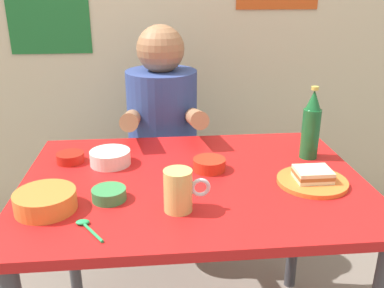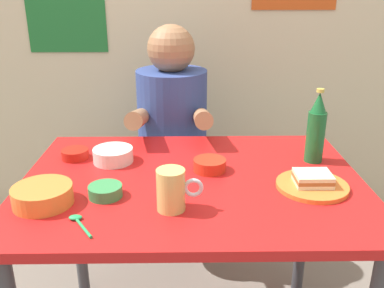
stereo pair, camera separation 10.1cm
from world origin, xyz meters
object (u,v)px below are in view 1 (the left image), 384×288
(stool, at_px, (164,195))
(person_seated, at_px, (162,116))
(dining_table, at_px, (193,204))
(beer_bottle, at_px, (311,126))
(plate_orange, at_px, (312,181))
(sambal_bowl_red, at_px, (70,157))
(beer_mug, at_px, (179,190))
(sandwich, at_px, (313,174))

(stool, xyz_separation_m, person_seated, (0.00, -0.01, 0.42))
(stool, bearing_deg, dining_table, -82.52)
(beer_bottle, bearing_deg, plate_orange, -106.66)
(stool, relative_size, person_seated, 0.63)
(dining_table, xyz_separation_m, sambal_bowl_red, (-0.42, 0.17, 0.11))
(dining_table, bearing_deg, stool, 97.48)
(person_seated, bearing_deg, beer_mug, -88.37)
(dining_table, xyz_separation_m, stool, (-0.08, 0.63, -0.30))
(plate_orange, relative_size, sandwich, 2.00)
(person_seated, xyz_separation_m, beer_mug, (0.02, -0.82, 0.03))
(dining_table, height_order, plate_orange, plate_orange)
(stool, bearing_deg, sandwich, -57.30)
(sambal_bowl_red, bearing_deg, plate_orange, -17.32)
(plate_orange, distance_m, sambal_bowl_red, 0.83)
(person_seated, distance_m, sambal_bowl_red, 0.56)
(dining_table, bearing_deg, sambal_bowl_red, 157.62)
(stool, xyz_separation_m, beer_mug, (0.02, -0.83, 0.45))
(plate_orange, distance_m, beer_bottle, 0.25)
(plate_orange, relative_size, beer_mug, 1.75)
(dining_table, xyz_separation_m, person_seated, (-0.08, 0.62, 0.12))
(sambal_bowl_red, bearing_deg, beer_bottle, -2.39)
(person_seated, height_order, sambal_bowl_red, person_seated)
(dining_table, distance_m, beer_bottle, 0.50)
(person_seated, xyz_separation_m, sandwich, (0.45, -0.69, 0.01))
(dining_table, relative_size, sandwich, 10.00)
(beer_bottle, relative_size, sambal_bowl_red, 2.73)
(plate_orange, relative_size, sambal_bowl_red, 2.29)
(sandwich, bearing_deg, sambal_bowl_red, 162.68)
(beer_mug, bearing_deg, dining_table, 73.24)
(plate_orange, relative_size, beer_bottle, 0.84)
(dining_table, height_order, person_seated, person_seated)
(sandwich, distance_m, beer_mug, 0.45)
(beer_mug, xyz_separation_m, sambal_bowl_red, (-0.36, 0.37, -0.04))
(stool, height_order, person_seated, person_seated)
(beer_bottle, height_order, sambal_bowl_red, beer_bottle)
(person_seated, relative_size, sandwich, 6.54)
(stool, relative_size, plate_orange, 2.05)
(stool, bearing_deg, person_seated, -90.00)
(dining_table, height_order, beer_bottle, beer_bottle)
(stool, xyz_separation_m, plate_orange, (0.45, -0.70, 0.40))
(stool, xyz_separation_m, sambal_bowl_red, (-0.34, -0.46, 0.41))
(dining_table, xyz_separation_m, sandwich, (0.37, -0.07, 0.13))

